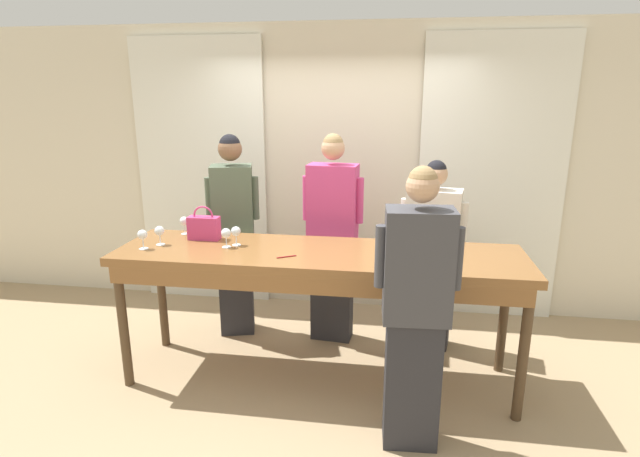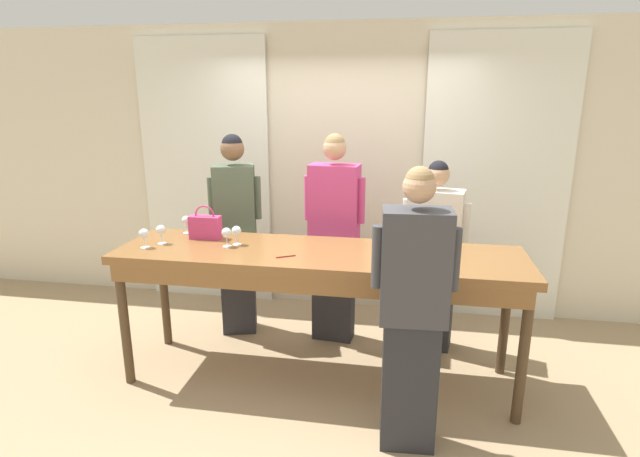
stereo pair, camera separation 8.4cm
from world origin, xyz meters
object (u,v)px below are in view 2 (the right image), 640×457
Objects in this scene: wine_bottle at (400,230)px; handbag at (205,226)px; tasting_bar at (318,264)px; wine_glass_center_right at (429,240)px; guest_pink_top at (334,238)px; wine_glass_front_mid at (161,230)px; wine_glass_back_left at (412,240)px; guest_olive_jacket at (236,233)px; wine_glass_center_mid at (186,221)px; wine_glass_back_mid at (144,234)px; host_pouring at (413,312)px; wine_glass_front_right at (432,254)px; wine_glass_front_left at (236,231)px; guest_cream_sweater at (433,257)px; wine_glass_center_left at (226,233)px.

wine_bottle is 1.12× the size of handbag.
tasting_bar is 0.97m from handbag.
wine_glass_center_right is 1.01m from guest_pink_top.
wine_glass_front_mid is (-1.79, -0.32, -0.00)m from wine_bottle.
wine_glass_front_mid is 1.00× the size of wine_glass_back_left.
wine_glass_front_mid and wine_glass_back_left have the same top height.
handbag is 0.15× the size of guest_olive_jacket.
wine_glass_back_mid is at bearing -108.27° from wine_glass_center_mid.
wine_glass_front_mid is 1.00× the size of wine_glass_center_right.
handbag is 0.15× the size of host_pouring.
wine_glass_center_right is at bearing 6.23° from tasting_bar.
wine_glass_center_right is at bearing 91.20° from wine_glass_front_right.
wine_glass_front_left and wine_glass_back_mid have the same top height.
guest_olive_jacket is 0.88m from guest_pink_top.
wine_glass_front_mid is at bearing -170.01° from wine_bottle.
guest_cream_sweater is 0.92× the size of host_pouring.
wine_bottle is (0.58, 0.31, 0.20)m from tasting_bar.
guest_olive_jacket is at bearing -180.00° from guest_cream_sweater.
wine_glass_front_right is (1.74, -0.43, 0.01)m from handbag.
guest_pink_top reaches higher than guest_cream_sweater.
wine_glass_center_right is at bearing -46.95° from wine_bottle.
guest_olive_jacket is at bearing -180.00° from guest_pink_top.
host_pouring is (1.90, -0.63, -0.24)m from wine_glass_front_mid.
handbag is (-1.52, -0.12, -0.01)m from wine_bottle.
guest_olive_jacket is 0.99× the size of guest_pink_top.
wine_glass_center_right is at bearing 9.74° from wine_glass_back_left.
wine_glass_center_right is at bearing 81.40° from host_pouring.
wine_glass_center_mid is 0.45m from wine_glass_back_mid.
tasting_bar is 0.69m from wine_bottle.
wine_glass_front_right is 1.00× the size of wine_glass_center_mid.
guest_cream_sweater is (0.84, 0.00, -0.12)m from guest_pink_top.
wine_glass_center_mid is at bearing 71.73° from wine_glass_back_mid.
guest_pink_top is (1.17, 0.39, -0.20)m from wine_glass_center_mid.
guest_cream_sweater reaches higher than wine_glass_front_left.
wine_glass_center_right is 1.78m from guest_olive_jacket.
wine_glass_front_left and wine_glass_center_left have the same top height.
wine_bottle is 1.82m from wine_glass_front_mid.
guest_pink_top is 1.12× the size of guest_cream_sweater.
wine_glass_front_right is (0.22, -0.55, -0.00)m from wine_bottle.
wine_glass_front_mid is 0.52m from wine_glass_center_left.
handbag is 0.55m from guest_olive_jacket.
wine_glass_center_right is 1.00× the size of wine_glass_back_mid.
guest_olive_jacket is at bearing 103.99° from wine_glass_center_left.
host_pouring is (1.38, -0.64, -0.24)m from wine_glass_center_left.
handbag is at bearing 41.25° from wine_glass_back_mid.
wine_glass_center_right reaches higher than tasting_bar.
guest_olive_jacket is (-0.23, 0.63, -0.20)m from wine_glass_front_left.
handbag is at bearing -151.99° from guest_pink_top.
host_pouring reaches higher than wine_glass_center_left.
wine_bottle reaches higher than wine_glass_back_left.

